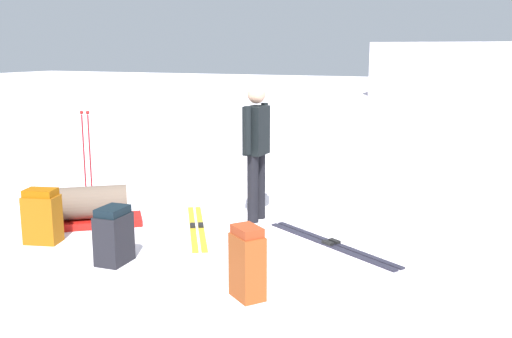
{
  "coord_description": "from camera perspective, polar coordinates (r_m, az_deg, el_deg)",
  "views": [
    {
      "loc": [
        2.87,
        -6.5,
        2.14
      ],
      "look_at": [
        0.0,
        0.0,
        0.7
      ],
      "focal_mm": 41.7,
      "sensor_mm": 36.0,
      "label": 1
    }
  ],
  "objects": [
    {
      "name": "ski_poles_planted_near",
      "position": [
        8.46,
        -15.91,
        1.45
      ],
      "size": [
        0.15,
        0.09,
        1.32
      ],
      "color": "maroon",
      "rests_on": "ground_plane"
    },
    {
      "name": "backpack_large_dark",
      "position": [
        7.06,
        -19.83,
        -4.32
      ],
      "size": [
        0.43,
        0.35,
        0.62
      ],
      "color": "#95540D",
      "rests_on": "ground_plane"
    },
    {
      "name": "backpack_small_spare",
      "position": [
        5.2,
        -0.84,
        -9.02
      ],
      "size": [
        0.38,
        0.36,
        0.65
      ],
      "color": "#94431A",
      "rests_on": "ground_plane"
    },
    {
      "name": "ski_pair_near",
      "position": [
        7.29,
        -5.7,
        -5.56
      ],
      "size": [
        1.1,
        1.65,
        0.05
      ],
      "color": "gold",
      "rests_on": "ground_plane"
    },
    {
      "name": "gear_sled",
      "position": [
        7.58,
        -15.25,
        -3.58
      ],
      "size": [
        1.17,
        1.04,
        0.49
      ],
      "color": "red",
      "rests_on": "ground_plane"
    },
    {
      "name": "skier_standing",
      "position": [
        7.38,
        0.04,
        2.23
      ],
      "size": [
        0.23,
        0.57,
        1.7
      ],
      "color": "black",
      "rests_on": "ground_plane"
    },
    {
      "name": "ground_plane",
      "position": [
        7.42,
        0.0,
        -5.31
      ],
      "size": [
        80.0,
        80.0,
        0.0
      ],
      "primitive_type": "plane",
      "color": "white"
    },
    {
      "name": "backpack_bright",
      "position": [
        6.2,
        -13.49,
        -6.25
      ],
      "size": [
        0.28,
        0.37,
        0.59
      ],
      "color": "black",
      "rests_on": "ground_plane"
    },
    {
      "name": "ski_pair_far",
      "position": [
        6.7,
        7.21,
        -7.14
      ],
      "size": [
        1.77,
        1.13,
        0.05
      ],
      "color": "#21202D",
      "rests_on": "ground_plane"
    }
  ]
}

